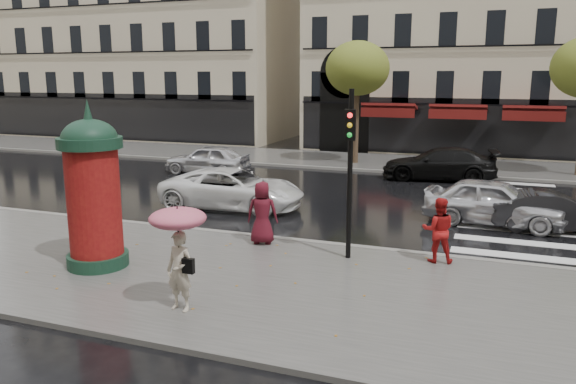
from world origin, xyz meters
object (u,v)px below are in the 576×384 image
at_px(car_black, 439,164).
at_px(car_far_silver, 207,159).
at_px(car_silver, 495,202).
at_px(woman_red, 438,230).
at_px(morris_column, 93,188).
at_px(car_white, 233,189).
at_px(traffic_light, 350,158).
at_px(car_darkgrey, 553,211).
at_px(woman_umbrella, 179,241).
at_px(man_burgundy, 262,213).

xyz_separation_m(car_black, car_far_silver, (-11.03, -2.32, -0.03)).
bearing_deg(car_silver, woman_red, 171.68).
distance_m(morris_column, car_white, 7.44).
xyz_separation_m(car_white, car_far_silver, (-4.47, 6.29, -0.01)).
height_order(car_white, car_far_silver, car_white).
height_order(traffic_light, car_darkgrey, traffic_light).
bearing_deg(car_darkgrey, traffic_light, 127.39).
bearing_deg(woman_red, car_far_silver, -50.37).
bearing_deg(car_white, woman_red, -121.19).
distance_m(woman_umbrella, woman_red, 6.78).
relative_size(morris_column, car_silver, 0.92).
bearing_deg(woman_red, morris_column, 12.15).
distance_m(traffic_light, car_black, 13.36).
distance_m(woman_umbrella, car_far_silver, 17.06).
relative_size(woman_umbrella, woman_red, 1.31).
xyz_separation_m(man_burgundy, car_white, (-2.92, 4.08, -0.28)).
relative_size(morris_column, traffic_light, 0.95).
relative_size(traffic_light, car_silver, 0.97).
height_order(woman_red, morris_column, morris_column).
xyz_separation_m(car_silver, car_far_silver, (-13.56, 5.45, -0.05)).
height_order(woman_red, car_white, woman_red).
height_order(car_silver, car_darkgrey, car_silver).
bearing_deg(man_burgundy, car_far_silver, -69.25).
bearing_deg(car_far_silver, car_silver, 64.01).
bearing_deg(woman_umbrella, car_black, 79.07).
relative_size(woman_red, car_black, 0.32).
height_order(man_burgundy, car_darkgrey, man_burgundy).
bearing_deg(man_burgundy, traffic_light, 154.88).
distance_m(car_silver, car_far_silver, 14.62).
distance_m(woman_umbrella, car_black, 17.89).
bearing_deg(car_black, man_burgundy, -23.50).
bearing_deg(woman_red, car_white, -37.53).
xyz_separation_m(woman_red, car_white, (-7.77, 3.99, -0.23)).
xyz_separation_m(woman_umbrella, man_burgundy, (-0.25, 4.86, -0.56)).
bearing_deg(woman_red, car_black, -94.83).
xyz_separation_m(woman_umbrella, car_white, (-3.17, 8.94, -0.84)).
relative_size(man_burgundy, car_silver, 0.40).
bearing_deg(traffic_light, man_burgundy, 169.61).
bearing_deg(car_silver, man_burgundy, 135.53).
xyz_separation_m(woman_red, traffic_light, (-2.22, -0.57, 1.82)).
xyz_separation_m(woman_red, morris_column, (-7.99, -3.31, 1.15)).
height_order(car_darkgrey, car_white, car_white).
bearing_deg(car_silver, car_darkgrey, -85.09).
bearing_deg(car_white, car_black, -41.30).
bearing_deg(car_silver, traffic_light, 153.74).
height_order(woman_umbrella, woman_red, woman_umbrella).
xyz_separation_m(woman_red, car_darkgrey, (3.06, 4.77, -0.34)).
distance_m(morris_column, car_silver, 12.45).
xyz_separation_m(woman_red, man_burgundy, (-4.85, -0.08, 0.06)).
xyz_separation_m(man_burgundy, car_black, (3.64, 12.68, -0.26)).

